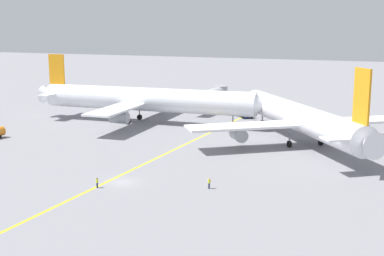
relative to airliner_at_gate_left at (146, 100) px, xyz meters
The scene contains 8 objects.
ground_plane 50.06m from the airliner_at_gate_left, 66.19° to the right, with size 600.00×600.00×0.00m, color gray.
taxiway_stripe 40.29m from the airliner_at_gate_left, 62.90° to the right, with size 0.50×120.00×0.01m, color yellow.
airliner_at_gate_left is the anchor object (origin of this frame).
airliner_being_pushed 40.19m from the airliner_at_gate_left, 11.42° to the right, with size 41.61×46.01×16.97m.
pushback_tug 26.61m from the airliner_at_gate_left, 40.84° to the left, with size 6.78×7.51×3.01m.
ground_crew_ramp_agent_by_cones 52.88m from the airliner_at_gate_left, 69.79° to the right, with size 0.45×0.38×1.56m.
ground_crew_wing_walker_right 54.98m from the airliner_at_gate_left, 52.22° to the right, with size 0.49×0.36×1.66m.
jet_bridge 24.36m from the airliner_at_gate_left, 70.39° to the left, with size 4.54×21.15×6.30m.
Camera 1 is at (40.08, -66.57, 23.62)m, focal length 48.90 mm.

